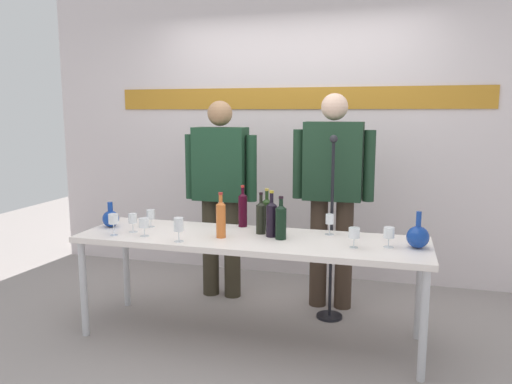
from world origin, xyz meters
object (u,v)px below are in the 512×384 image
wine_bottle_3 (221,218)px  wine_glass_left_1 (179,225)px  wine_glass_right_0 (389,233)px  wine_glass_right_2 (354,233)px  display_table (250,245)px  microphone_stand (331,260)px  wine_bottle_4 (243,209)px  wine_bottle_5 (281,221)px  wine_bottle_1 (261,217)px  wine_glass_left_2 (113,219)px  presenter_right (333,186)px  presenter_left (221,186)px  wine_bottle_0 (267,213)px  wine_glass_right_1 (330,220)px  wine_glass_left_4 (133,219)px  wine_glass_left_0 (144,223)px  wine_glass_left_3 (151,215)px  wine_bottle_2 (271,218)px  decanter_blue_left (111,218)px  decanter_blue_right (418,236)px

wine_bottle_3 → wine_glass_left_1: size_ratio=1.93×
wine_glass_right_0 → wine_glass_right_2: same height
wine_glass_left_1 → wine_glass_right_0: bearing=9.7°
display_table → microphone_stand: size_ratio=1.70×
wine_bottle_4 → wine_glass_left_1: wine_bottle_4 is taller
display_table → wine_bottle_5: 0.28m
wine_glass_right_0 → wine_bottle_1: bearing=171.4°
wine_glass_left_2 → presenter_right: bearing=33.9°
microphone_stand → presenter_left: bearing=166.1°
wine_bottle_0 → wine_bottle_5: 0.28m
presenter_right → wine_glass_right_1: presenter_right is taller
presenter_right → display_table: bearing=-122.9°
wine_glass_left_1 → wine_glass_left_4: 0.46m
wine_glass_left_0 → wine_glass_left_4: (-0.14, 0.09, 0.00)m
wine_glass_right_2 → wine_glass_left_3: bearing=173.4°
display_table → wine_glass_left_1: size_ratio=14.84×
display_table → wine_bottle_0: (0.06, 0.23, 0.18)m
wine_bottle_2 → wine_glass_left_4: size_ratio=2.37×
wine_glass_left_1 → wine_glass_left_4: wine_glass_left_1 is taller
wine_bottle_5 → wine_glass_right_0: (0.71, -0.01, -0.04)m
decanter_blue_left → wine_glass_right_2: 1.81m
wine_bottle_5 → wine_glass_right_2: (0.50, -0.08, -0.03)m
presenter_left → wine_glass_right_1: size_ratio=11.43×
wine_glass_right_2 → display_table: bearing=173.2°
wine_bottle_4 → wine_glass_left_3: 0.69m
wine_glass_left_0 → wine_glass_left_4: bearing=147.5°
display_table → microphone_stand: bearing=44.3°
wine_glass_left_0 → wine_glass_left_3: 0.28m
wine_bottle_3 → wine_glass_right_1: wine_bottle_3 is taller
decanter_blue_left → wine_glass_right_2: size_ratio=1.46×
display_table → wine_glass_right_0: bearing=-1.0°
decanter_blue_left → wine_glass_right_1: 1.62m
decanter_blue_left → microphone_stand: 1.69m
wine_glass_left_1 → wine_bottle_2: bearing=28.1°
presenter_left → wine_bottle_5: 1.01m
wine_bottle_0 → wine_glass_left_4: (-0.91, -0.32, -0.03)m
wine_bottle_3 → wine_glass_left_4: wine_bottle_3 is taller
display_table → wine_glass_left_4: bearing=-174.0°
wine_glass_right_1 → wine_glass_right_2: (0.19, -0.30, -0.01)m
wine_glass_left_1 → wine_glass_right_2: bearing=8.1°
wine_glass_left_0 → wine_glass_right_0: (1.64, 0.16, -0.00)m
wine_glass_left_1 → wine_glass_left_3: size_ratio=1.24×
decanter_blue_left → wine_glass_left_3: size_ratio=1.44×
wine_glass_left_3 → wine_bottle_4: bearing=17.0°
presenter_right → wine_glass_right_1: bearing=-84.9°
wine_bottle_3 → wine_glass_left_0: bearing=-167.9°
wine_glass_left_0 → wine_bottle_3: bearing=12.1°
decanter_blue_right → wine_glass_left_2: size_ratio=1.54×
wine_bottle_3 → wine_glass_left_0: size_ratio=2.43×
wine_glass_left_3 → wine_glass_left_1: bearing=-41.6°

